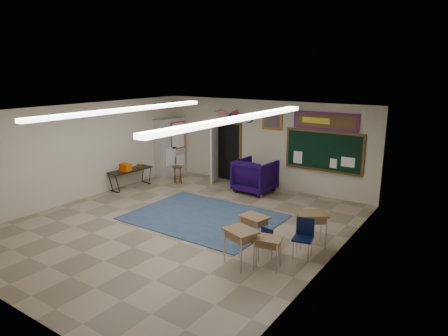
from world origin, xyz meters
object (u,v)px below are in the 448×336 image
Objects in this scene: folding_table at (131,178)px; wooden_stool at (178,175)px; wingback_armchair at (255,176)px; student_desk_front_right at (312,228)px; student_desk_front_left at (254,229)px.

folding_table is 1.66m from wooden_stool.
wingback_armchair is at bearing 13.63° from wooden_stool.
student_desk_front_right is at bearing -3.29° from folding_table.
student_desk_front_left is at bearing 177.82° from student_desk_front_right.
student_desk_front_left is at bearing -11.61° from folding_table.
student_desk_front_right is at bearing -20.67° from wooden_stool.
folding_table is at bearing -127.65° from wooden_stool.
folding_table is at bearing 135.72° from student_desk_front_right.
student_desk_front_right is 1.33× the size of wooden_stool.
student_desk_front_left is at bearing -31.57° from wooden_stool.
student_desk_front_right is (1.10, 0.75, 0.04)m from student_desk_front_left.
student_desk_front_right is at bearing 140.22° from wingback_armchair.
wingback_armchair reaches higher than student_desk_front_right.
folding_table reaches higher than student_desk_front_left.
folding_table reaches higher than wooden_stool.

